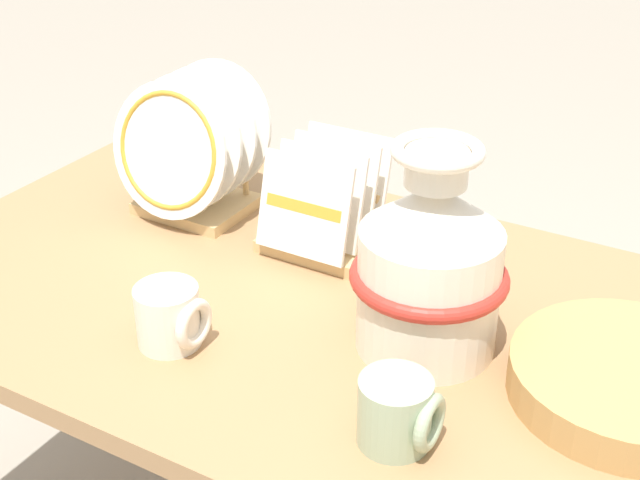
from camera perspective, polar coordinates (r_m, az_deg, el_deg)
The scene contains 7 objects.
display_table at distance 1.45m, azimuth -0.00°, elevation -6.27°, with size 1.44×0.81×0.67m.
ceramic_vase at distance 1.25m, azimuth 7.05°, elevation -1.52°, with size 0.23×0.23×0.32m.
dish_rack_round_plates at distance 1.65m, azimuth -8.32°, elevation 5.32°, with size 0.25×0.21×0.27m.
dish_rack_square_plates at distance 1.54m, azimuth 0.35°, elevation 1.63°, with size 0.20×0.19×0.19m.
wicker_charger_stack at distance 1.27m, azimuth 19.21°, elevation -8.46°, with size 0.32×0.32×0.05m.
mug_cream_glaze at distance 1.31m, azimuth -9.54°, elevation -4.86°, with size 0.10×0.09×0.09m.
mug_sage_glaze at distance 1.13m, azimuth 5.04°, elevation -10.96°, with size 0.10×0.09×0.09m.
Camera 1 is at (0.59, -1.03, 1.43)m, focal length 50.00 mm.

